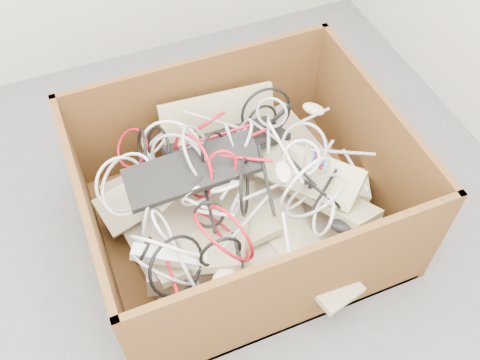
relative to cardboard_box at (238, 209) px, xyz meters
name	(u,v)px	position (x,y,z in m)	size (l,w,h in m)	color
ground	(197,297)	(-0.27, -0.23, -0.14)	(3.00, 3.00, 0.00)	#505052
room_shell	(157,22)	(-0.27, -0.23, 1.11)	(3.04, 3.04, 2.50)	beige
cardboard_box	(238,209)	(0.00, 0.00, 0.00)	(1.15, 0.96, 0.55)	#432A10
keyboard_pile	(248,186)	(0.04, 0.00, 0.14)	(1.11, 0.94, 0.38)	#BFBA87
mice_scatter	(255,183)	(0.04, -0.05, 0.21)	(0.75, 0.65, 0.21)	beige
power_strip_left	(183,181)	(-0.20, 0.05, 0.23)	(0.27, 0.05, 0.04)	white
power_strip_right	(169,257)	(-0.34, -0.22, 0.19)	(0.25, 0.05, 0.04)	white
vga_plug	(319,160)	(0.31, -0.05, 0.22)	(0.04, 0.04, 0.02)	#0C35B9
cable_tangle	(210,185)	(-0.12, -0.03, 0.25)	(1.06, 0.83, 0.43)	black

